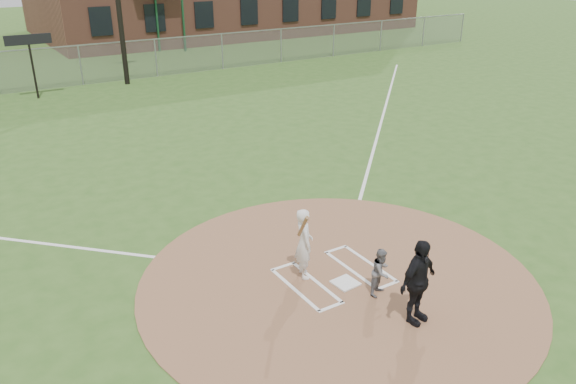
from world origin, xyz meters
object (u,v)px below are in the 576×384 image
catcher (381,272)px  batter_at_plate (304,243)px  home_plate (345,283)px  umpire (418,282)px

catcher → batter_at_plate: 1.70m
home_plate → batter_at_plate: 1.21m
home_plate → catcher: size_ratio=0.48×
umpire → batter_at_plate: (-0.89, 2.43, -0.06)m
umpire → batter_at_plate: batter_at_plate is taller
umpire → batter_at_plate: 2.59m
catcher → umpire: size_ratio=0.60×
home_plate → umpire: (0.33, -1.70, 0.83)m
catcher → umpire: (-0.05, -1.05, 0.34)m
home_plate → umpire: bearing=-79.1°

